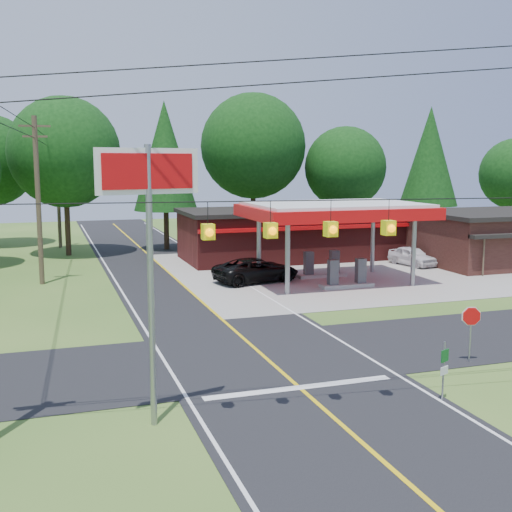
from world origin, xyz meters
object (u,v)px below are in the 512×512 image
object	(u,v)px
sedan_car	(412,256)
big_stop_sign	(149,216)
suv_car	(256,270)
octagonal_stop_sign	(471,321)
gas_canopy	(335,213)

from	to	relation	value
sedan_car	big_stop_sign	xyz separation A→B (m)	(-22.00, -22.01, 5.25)
suv_car	octagonal_stop_sign	xyz separation A→B (m)	(2.50, -17.51, 0.82)
big_stop_sign	octagonal_stop_sign	xyz separation A→B (m)	(12.00, 2.00, -4.35)
sedan_car	octagonal_stop_sign	bearing A→B (deg)	-125.61
gas_canopy	sedan_car	distance (m)	9.64
gas_canopy	suv_car	bearing A→B (deg)	161.57
octagonal_stop_sign	suv_car	bearing A→B (deg)	98.12
sedan_car	big_stop_sign	distance (m)	31.56
suv_car	octagonal_stop_sign	world-z (taller)	octagonal_stop_sign
gas_canopy	suv_car	size ratio (longest dim) A/B	1.98
sedan_car	big_stop_sign	world-z (taller)	big_stop_sign
suv_car	octagonal_stop_sign	size ratio (longest dim) A/B	2.53
octagonal_stop_sign	big_stop_sign	bearing A→B (deg)	-170.55
sedan_car	big_stop_sign	bearing A→B (deg)	-144.05
big_stop_sign	octagonal_stop_sign	world-z (taller)	big_stop_sign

